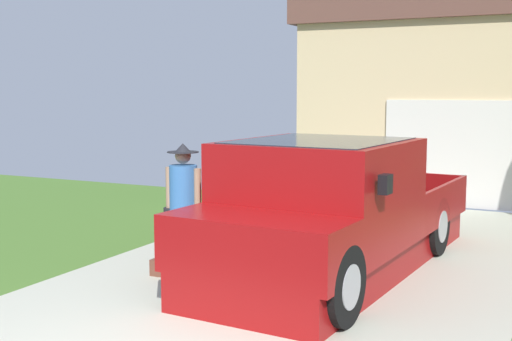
% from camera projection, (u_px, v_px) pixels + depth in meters
% --- Properties ---
extents(pickup_truck, '(2.27, 5.30, 1.68)m').
position_uv_depth(pickup_truck, '(326.00, 215.00, 8.12)').
color(pickup_truck, maroon).
rests_on(pickup_truck, ground).
extents(person_with_hat, '(0.55, 0.38, 1.62)m').
position_uv_depth(person_with_hat, '(184.00, 203.00, 8.20)').
color(person_with_hat, black).
rests_on(person_with_hat, ground).
extents(handbag, '(0.39, 0.18, 0.43)m').
position_uv_depth(handbag, '(167.00, 266.00, 8.18)').
color(handbag, brown).
rests_on(handbag, ground).
extents(wheeled_trash_bin, '(0.60, 0.72, 1.07)m').
position_uv_depth(wheeled_trash_bin, '(228.00, 171.00, 14.14)').
color(wheeled_trash_bin, '#286B38').
rests_on(wheeled_trash_bin, ground).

